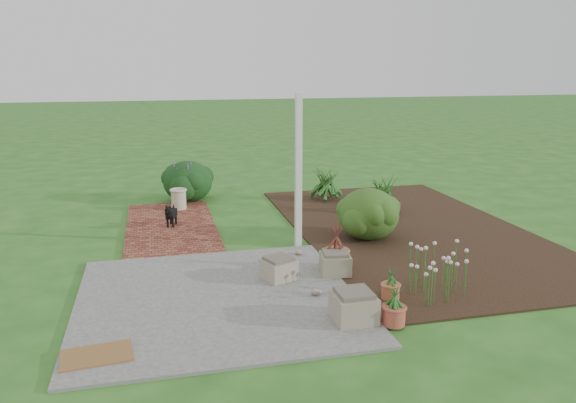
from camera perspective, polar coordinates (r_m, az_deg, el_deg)
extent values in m
plane|color=#245A1C|center=(9.14, -0.63, -4.92)|extent=(80.00, 80.00, 0.00)
cube|color=#595957|center=(7.33, -7.19, -9.74)|extent=(3.50, 3.50, 0.04)
cube|color=maroon|center=(10.60, -11.79, -2.46)|extent=(1.60, 3.50, 0.04)
cube|color=black|center=(10.40, 12.30, -2.83)|extent=(4.00, 7.00, 0.03)
cube|color=white|center=(8.98, 1.07, 3.00)|extent=(0.10, 0.10, 2.50)
cube|color=gray|center=(6.64, 6.70, -10.65)|extent=(0.47, 0.47, 0.31)
cube|color=#726F56|center=(8.03, 4.82, -6.32)|extent=(0.47, 0.47, 0.27)
cube|color=gray|center=(7.80, -0.96, -6.91)|extent=(0.52, 0.52, 0.27)
cube|color=brown|center=(6.23, -18.87, -14.56)|extent=(0.75, 0.53, 0.02)
cube|color=black|center=(10.50, -11.76, -1.21)|extent=(0.23, 0.34, 0.14)
cylinder|color=black|center=(10.44, -12.13, -2.15)|extent=(0.04, 0.04, 0.16)
cylinder|color=black|center=(10.42, -11.63, -2.17)|extent=(0.04, 0.04, 0.16)
cylinder|color=black|center=(10.65, -11.81, -1.82)|extent=(0.04, 0.04, 0.16)
cylinder|color=black|center=(10.63, -11.31, -1.83)|extent=(0.04, 0.04, 0.16)
sphere|color=black|center=(10.29, -12.07, -0.88)|extent=(0.13, 0.13, 0.13)
cone|color=black|center=(10.63, -11.55, -0.48)|extent=(0.08, 0.11, 0.12)
cylinder|color=beige|center=(11.69, -11.04, 0.23)|extent=(0.40, 0.40, 0.40)
ellipsoid|color=#1B4014|center=(9.65, 8.17, -1.12)|extent=(1.05, 1.05, 0.89)
cylinder|color=#A46637|center=(8.20, 4.93, -5.89)|extent=(0.40, 0.40, 0.29)
cylinder|color=#AD5F3A|center=(7.33, 10.38, -8.93)|extent=(0.30, 0.30, 0.19)
cylinder|color=#AD4B3A|center=(6.64, 10.69, -11.30)|extent=(0.31, 0.31, 0.22)
ellipsoid|color=black|center=(12.48, -10.15, 2.12)|extent=(1.29, 1.29, 0.91)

